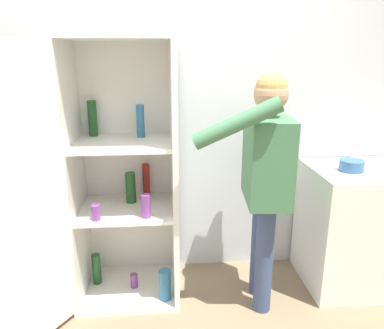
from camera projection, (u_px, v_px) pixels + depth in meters
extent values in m
cube|color=silver|center=(161.00, 109.00, 2.74)|extent=(7.00, 0.06, 2.55)
cube|color=white|center=(131.00, 287.00, 2.75)|extent=(0.69, 0.58, 0.04)
cube|color=white|center=(117.00, 37.00, 2.25)|extent=(0.69, 0.58, 0.04)
cube|color=white|center=(128.00, 163.00, 2.76)|extent=(0.69, 0.03, 1.71)
cube|color=white|center=(74.00, 176.00, 2.48)|extent=(0.03, 0.58, 1.71)
cube|color=white|center=(174.00, 173.00, 2.53)|extent=(0.04, 0.58, 1.71)
cube|color=white|center=(126.00, 209.00, 2.57)|extent=(0.62, 0.51, 0.02)
cube|color=white|center=(123.00, 143.00, 2.44)|extent=(0.62, 0.51, 0.02)
cube|color=white|center=(5.00, 212.00, 1.92)|extent=(0.42, 0.61, 1.71)
cylinder|color=#723884|center=(145.00, 206.00, 2.39)|extent=(0.06, 0.06, 0.16)
cylinder|color=#1E5123|center=(92.00, 118.00, 2.57)|extent=(0.06, 0.06, 0.24)
cylinder|color=#723884|center=(134.00, 281.00, 2.71)|extent=(0.05, 0.05, 0.10)
cylinder|color=teal|center=(140.00, 121.00, 2.53)|extent=(0.06, 0.06, 0.22)
cylinder|color=maroon|center=(146.00, 181.00, 2.71)|extent=(0.05, 0.05, 0.25)
cylinder|color=#1E5123|center=(96.00, 269.00, 2.74)|extent=(0.06, 0.06, 0.23)
cylinder|color=#1E5123|center=(130.00, 188.00, 2.63)|extent=(0.07, 0.07, 0.22)
cylinder|color=teal|center=(164.00, 285.00, 2.57)|extent=(0.08, 0.08, 0.22)
cylinder|color=#723884|center=(95.00, 213.00, 2.36)|extent=(0.06, 0.06, 0.10)
cylinder|color=#384770|center=(263.00, 259.00, 2.44)|extent=(0.12, 0.12, 0.76)
cylinder|color=#384770|center=(259.00, 245.00, 2.62)|extent=(0.12, 0.12, 0.76)
cube|color=#3F724C|center=(267.00, 160.00, 2.35)|extent=(0.29, 0.48, 0.54)
sphere|color=tan|center=(270.00, 94.00, 2.23)|extent=(0.21, 0.21, 0.21)
sphere|color=#AD894C|center=(271.00, 88.00, 2.22)|extent=(0.19, 0.19, 0.19)
cylinder|color=#3F724C|center=(236.00, 123.00, 2.02)|extent=(0.50, 0.13, 0.30)
cylinder|color=#3F724C|center=(260.00, 153.00, 2.60)|extent=(0.09, 0.09, 0.51)
cube|color=white|center=(359.00, 227.00, 2.74)|extent=(0.78, 0.61, 0.89)
cylinder|color=#335B8E|center=(351.00, 166.00, 2.55)|extent=(0.17, 0.17, 0.08)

